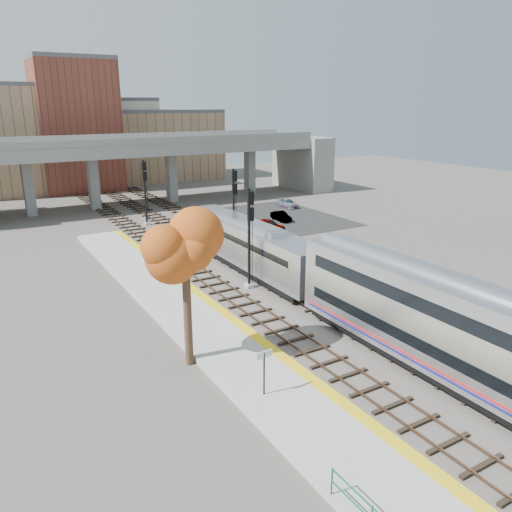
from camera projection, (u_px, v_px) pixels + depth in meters
ground at (328, 324)px, 32.28m from camera, size 160.00×160.00×0.00m
platform at (229, 348)px, 28.71m from camera, size 4.50×60.00×0.35m
yellow_strip at (257, 337)px, 29.58m from camera, size 0.70×60.00×0.01m
tracks at (246, 268)px, 43.00m from camera, size 10.70×95.00×0.25m
overpass at (157, 162)px, 70.02m from camera, size 54.00×12.00×9.50m
buildings_far at (92, 138)px, 85.39m from camera, size 43.00×21.00×20.60m
parking_lot at (276, 218)px, 62.13m from camera, size 14.00×18.00×0.04m
locomotive at (249, 244)px, 42.01m from camera, size 3.02×19.05×4.10m
coach at (490, 347)px, 23.24m from camera, size 3.03×25.00×5.00m
signal_mast_near at (249, 239)px, 37.42m from camera, size 0.60×0.64×7.69m
signal_mast_mid at (234, 209)px, 47.74m from camera, size 0.60×0.64×7.80m
signal_mast_far at (145, 193)px, 57.30m from camera, size 0.60×0.64×7.53m
station_sign at (264, 364)px, 23.35m from camera, size 0.90×0.11×2.27m
tree at (185, 251)px, 25.43m from camera, size 3.60×3.60×8.67m
car_a at (269, 225)px, 55.23m from camera, size 2.85×4.24×1.34m
car_b at (281, 216)px, 60.18m from camera, size 1.34×3.44×1.12m
car_c at (288, 203)px, 68.17m from camera, size 1.58×3.82×1.10m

